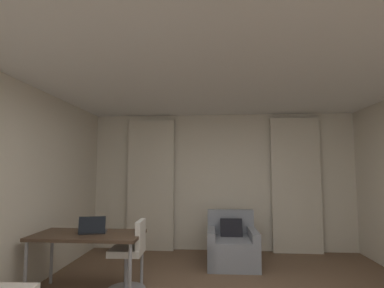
{
  "coord_description": "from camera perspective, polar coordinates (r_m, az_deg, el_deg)",
  "views": [
    {
      "loc": [
        -0.15,
        -2.73,
        1.51
      ],
      "look_at": [
        -0.45,
        1.24,
        1.87
      ],
      "focal_mm": 27.43,
      "sensor_mm": 36.0,
      "label": 1
    }
  ],
  "objects": [
    {
      "name": "wall_window",
      "position": [
        5.77,
        5.81,
        -7.19
      ],
      "size": [
        5.12,
        0.06,
        2.6
      ],
      "color": "beige",
      "rests_on": "ground"
    },
    {
      "name": "ceiling",
      "position": [
        2.96,
        7.19,
        17.16
      ],
      "size": [
        5.12,
        6.12,
        0.06
      ],
      "primitive_type": "cube",
      "color": "white",
      "rests_on": "wall_left"
    },
    {
      "name": "curtain_left_panel",
      "position": [
        5.77,
        -8.05,
        -7.66
      ],
      "size": [
        0.9,
        0.06,
        2.5
      ],
      "color": "beige",
      "rests_on": "ground"
    },
    {
      "name": "curtain_right_panel",
      "position": [
        5.84,
        19.58,
        -7.39
      ],
      "size": [
        0.9,
        0.06,
        2.5
      ],
      "color": "beige",
      "rests_on": "ground"
    },
    {
      "name": "armchair",
      "position": [
        5.06,
        7.77,
        -19.16
      ],
      "size": [
        0.8,
        0.86,
        0.83
      ],
      "color": "gray",
      "rests_on": "ground"
    },
    {
      "name": "desk",
      "position": [
        4.06,
        -19.55,
        -16.92
      ],
      "size": [
        1.34,
        0.65,
        0.72
      ],
      "color": "#4C3828",
      "rests_on": "ground"
    },
    {
      "name": "desk_chair",
      "position": [
        4.03,
        -11.98,
        -21.14
      ],
      "size": [
        0.48,
        0.48,
        0.88
      ],
      "color": "gray",
      "rests_on": "ground"
    },
    {
      "name": "laptop",
      "position": [
        4.04,
        -18.71,
        -15.48
      ],
      "size": [
        0.37,
        0.32,
        0.22
      ],
      "color": "#2D2D33",
      "rests_on": "desk"
    }
  ]
}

